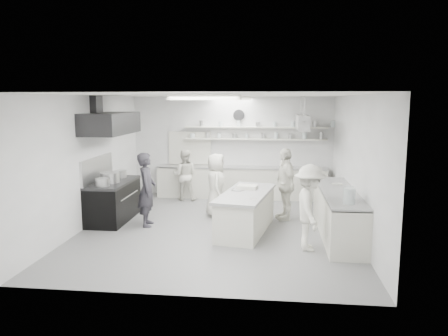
# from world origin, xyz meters

# --- Properties ---
(floor) EXTENTS (6.00, 7.00, 0.02)m
(floor) POSITION_xyz_m (0.00, 0.00, -0.01)
(floor) COLOR gray
(floor) RESTS_ON ground
(ceiling) EXTENTS (6.00, 7.00, 0.02)m
(ceiling) POSITION_xyz_m (0.00, 0.00, 3.01)
(ceiling) COLOR white
(ceiling) RESTS_ON wall_back
(wall_back) EXTENTS (6.00, 0.04, 3.00)m
(wall_back) POSITION_xyz_m (0.00, 3.50, 1.50)
(wall_back) COLOR silver
(wall_back) RESTS_ON floor
(wall_front) EXTENTS (6.00, 0.04, 3.00)m
(wall_front) POSITION_xyz_m (0.00, -3.50, 1.50)
(wall_front) COLOR silver
(wall_front) RESTS_ON floor
(wall_left) EXTENTS (0.04, 7.00, 3.00)m
(wall_left) POSITION_xyz_m (-3.00, 0.00, 1.50)
(wall_left) COLOR silver
(wall_left) RESTS_ON floor
(wall_right) EXTENTS (0.04, 7.00, 3.00)m
(wall_right) POSITION_xyz_m (3.00, 0.00, 1.50)
(wall_right) COLOR silver
(wall_right) RESTS_ON floor
(stove) EXTENTS (0.80, 1.80, 0.90)m
(stove) POSITION_xyz_m (-2.60, 0.40, 0.45)
(stove) COLOR black
(stove) RESTS_ON floor
(exhaust_hood) EXTENTS (0.85, 2.00, 0.50)m
(exhaust_hood) POSITION_xyz_m (-2.60, 0.40, 2.35)
(exhaust_hood) COLOR #272729
(exhaust_hood) RESTS_ON wall_left
(back_counter) EXTENTS (5.00, 0.60, 0.92)m
(back_counter) POSITION_xyz_m (0.30, 3.20, 0.46)
(back_counter) COLOR silver
(back_counter) RESTS_ON floor
(shelf_lower) EXTENTS (4.20, 0.26, 0.04)m
(shelf_lower) POSITION_xyz_m (0.70, 3.37, 1.75)
(shelf_lower) COLOR silver
(shelf_lower) RESTS_ON wall_back
(shelf_upper) EXTENTS (4.20, 0.26, 0.04)m
(shelf_upper) POSITION_xyz_m (0.70, 3.37, 2.10)
(shelf_upper) COLOR silver
(shelf_upper) RESTS_ON wall_back
(pass_through_window) EXTENTS (1.30, 0.04, 1.00)m
(pass_through_window) POSITION_xyz_m (-1.30, 3.48, 1.45)
(pass_through_window) COLOR black
(pass_through_window) RESTS_ON wall_back
(wall_clock) EXTENTS (0.32, 0.05, 0.32)m
(wall_clock) POSITION_xyz_m (0.20, 3.46, 2.45)
(wall_clock) COLOR white
(wall_clock) RESTS_ON wall_back
(right_counter) EXTENTS (0.74, 3.30, 0.94)m
(right_counter) POSITION_xyz_m (2.65, -0.20, 0.47)
(right_counter) COLOR silver
(right_counter) RESTS_ON floor
(pot_rack) EXTENTS (0.30, 1.60, 0.40)m
(pot_rack) POSITION_xyz_m (2.00, 2.40, 2.30)
(pot_rack) COLOR #B5B6B6
(pot_rack) RESTS_ON ceiling
(light_fixture_front) EXTENTS (1.30, 0.25, 0.10)m
(light_fixture_front) POSITION_xyz_m (0.00, -1.80, 2.94)
(light_fixture_front) COLOR silver
(light_fixture_front) RESTS_ON ceiling
(light_fixture_rear) EXTENTS (1.30, 0.25, 0.10)m
(light_fixture_rear) POSITION_xyz_m (0.00, 1.80, 2.94)
(light_fixture_rear) COLOR silver
(light_fixture_rear) RESTS_ON ceiling
(prep_island) EXTENTS (1.22, 2.38, 0.83)m
(prep_island) POSITION_xyz_m (0.65, -0.15, 0.42)
(prep_island) COLOR silver
(prep_island) RESTS_ON floor
(stove_pot) EXTENTS (0.45, 0.45, 0.29)m
(stove_pot) POSITION_xyz_m (-2.60, 0.25, 1.05)
(stove_pot) COLOR #B5B6B6
(stove_pot) RESTS_ON stove
(cook_stove) EXTENTS (0.51, 0.69, 1.71)m
(cook_stove) POSITION_xyz_m (-1.65, 0.03, 0.86)
(cook_stove) COLOR #2B2A31
(cook_stove) RESTS_ON floor
(cook_back) EXTENTS (0.74, 0.59, 1.48)m
(cook_back) POSITION_xyz_m (-1.31, 2.70, 0.74)
(cook_back) COLOR silver
(cook_back) RESTS_ON floor
(cook_island_left) EXTENTS (0.63, 0.85, 1.58)m
(cook_island_left) POSITION_xyz_m (-0.17, 1.07, 0.79)
(cook_island_left) COLOR silver
(cook_island_left) RESTS_ON floor
(cook_island_right) EXTENTS (0.72, 1.11, 1.75)m
(cook_island_right) POSITION_xyz_m (1.53, 0.95, 0.88)
(cook_island_right) COLOR silver
(cook_island_right) RESTS_ON floor
(cook_right) EXTENTS (0.67, 1.11, 1.68)m
(cook_right) POSITION_xyz_m (1.95, -1.20, 0.84)
(cook_right) COLOR silver
(cook_right) RESTS_ON floor
(bowl_island_a) EXTENTS (0.33, 0.33, 0.07)m
(bowl_island_a) POSITION_xyz_m (0.45, 0.06, 0.87)
(bowl_island_a) COLOR #B5B6B6
(bowl_island_a) RESTS_ON prep_island
(bowl_island_b) EXTENTS (0.22, 0.22, 0.06)m
(bowl_island_b) POSITION_xyz_m (0.85, -0.81, 0.86)
(bowl_island_b) COLOR silver
(bowl_island_b) RESTS_ON prep_island
(bowl_right) EXTENTS (0.29, 0.29, 0.06)m
(bowl_right) POSITION_xyz_m (2.71, 0.51, 0.97)
(bowl_right) COLOR silver
(bowl_right) RESTS_ON right_counter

